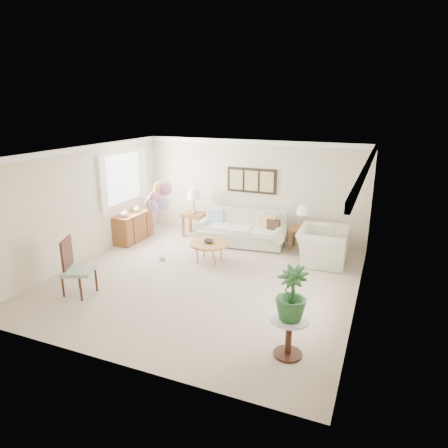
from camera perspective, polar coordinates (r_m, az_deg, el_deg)
name	(u,v)px	position (r m, az deg, el deg)	size (l,w,h in m)	color
ground_plane	(204,279)	(8.36, -2.88, -7.86)	(6.00, 6.00, 0.00)	tan
room_shell	(200,201)	(7.94, -3.48, 3.24)	(6.04, 6.04, 2.60)	beige
wall_art_triptych	(252,181)	(10.52, 3.96, 6.21)	(1.35, 0.06, 0.65)	black
sofa	(242,231)	(10.26, 2.64, -1.02)	(2.44, 1.11, 0.87)	#C1B19B
end_table_left	(194,217)	(10.88, -4.27, 1.05)	(0.58, 0.53, 0.64)	brown
end_table_right	(301,231)	(9.97, 11.00, -0.97)	(0.54, 0.49, 0.58)	brown
lamp_left	(194,195)	(10.73, -4.34, 4.11)	(0.37, 0.37, 0.64)	gray
lamp_right	(303,211)	(9.83, 11.17, 1.89)	(0.31, 0.31, 0.55)	gray
coffee_table	(209,244)	(9.11, -2.12, -2.88)	(0.89, 0.89, 0.45)	olive
decor_bowl	(209,241)	(9.09, -2.17, -2.48)	(0.24, 0.24, 0.06)	#312D26
armchair	(323,246)	(9.34, 13.90, -3.01)	(1.22, 1.06, 0.79)	#C1B19B
side_table	(289,327)	(5.90, 9.29, -14.31)	(0.57, 0.57, 0.61)	silver
potted_plant	(292,294)	(5.61, 9.62, -9.76)	(0.44, 0.44, 0.78)	#1B481D
accent_chair	(75,266)	(8.05, -20.57, -5.63)	(0.71, 0.70, 1.08)	gray
credenza	(133,227)	(10.77, -12.81, -0.40)	(0.46, 1.20, 0.74)	brown
vase_white	(125,213)	(10.35, -14.01, 1.55)	(0.20, 0.20, 0.21)	silver
vase_sage	(137,208)	(10.77, -12.37, 2.19)	(0.18, 0.18, 0.19)	#A9BD9E
balloon_cluster	(158,198)	(8.93, -9.36, 3.68)	(0.57, 0.51, 1.85)	gray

